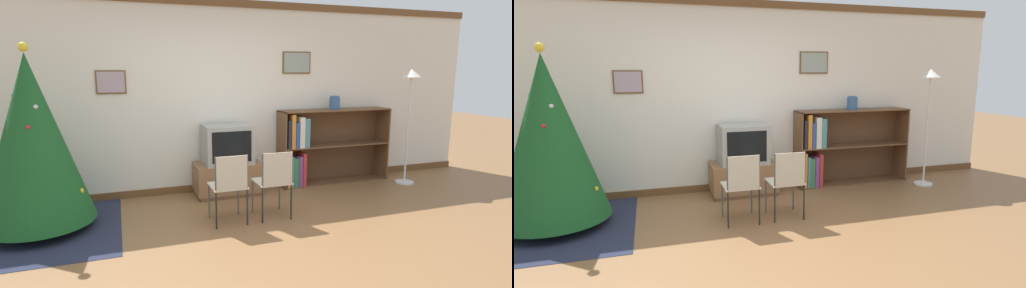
% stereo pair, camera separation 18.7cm
% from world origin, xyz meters
% --- Properties ---
extents(ground_plane, '(24.00, 24.00, 0.00)m').
position_xyz_m(ground_plane, '(0.00, 0.00, 0.00)').
color(ground_plane, brown).
extents(wall_back, '(8.74, 0.11, 2.70)m').
position_xyz_m(wall_back, '(0.00, 2.17, 1.35)').
color(wall_back, silver).
rests_on(wall_back, ground_plane).
extents(area_rug, '(1.67, 1.95, 0.01)m').
position_xyz_m(area_rug, '(-2.16, 1.27, 0.00)').
color(area_rug, '#23283D').
rests_on(area_rug, ground_plane).
extents(christmas_tree, '(1.17, 1.17, 2.02)m').
position_xyz_m(christmas_tree, '(-2.16, 1.27, 1.01)').
color(christmas_tree, maroon).
rests_on(christmas_tree, area_rug).
extents(tv_console, '(0.92, 0.51, 0.46)m').
position_xyz_m(tv_console, '(0.13, 1.84, 0.23)').
color(tv_console, brown).
rests_on(tv_console, ground_plane).
extents(television, '(0.66, 0.50, 0.54)m').
position_xyz_m(television, '(0.13, 1.84, 0.73)').
color(television, '#9E9E99').
rests_on(television, tv_console).
extents(folding_chair_left, '(0.40, 0.40, 0.82)m').
position_xyz_m(folding_chair_left, '(-0.14, 0.75, 0.47)').
color(folding_chair_left, '#BCB29E').
rests_on(folding_chair_left, ground_plane).
extents(folding_chair_right, '(0.40, 0.40, 0.82)m').
position_xyz_m(folding_chair_right, '(0.40, 0.75, 0.47)').
color(folding_chair_right, '#BCB29E').
rests_on(folding_chair_right, ground_plane).
extents(bookshelf, '(1.79, 0.36, 1.15)m').
position_xyz_m(bookshelf, '(1.54, 1.94, 0.56)').
color(bookshelf, brown).
rests_on(bookshelf, ground_plane).
extents(vase, '(0.16, 0.16, 0.21)m').
position_xyz_m(vase, '(1.85, 1.91, 1.25)').
color(vase, '#335684').
rests_on(vase, bookshelf).
extents(standing_lamp, '(0.28, 0.28, 1.75)m').
position_xyz_m(standing_lamp, '(2.88, 1.48, 1.35)').
color(standing_lamp, silver).
rests_on(standing_lamp, ground_plane).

